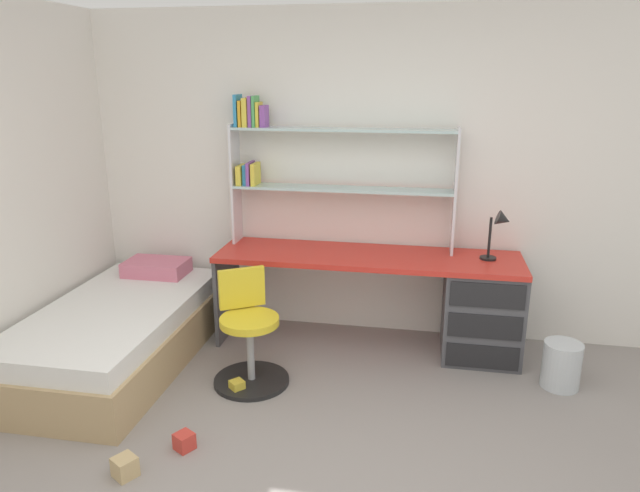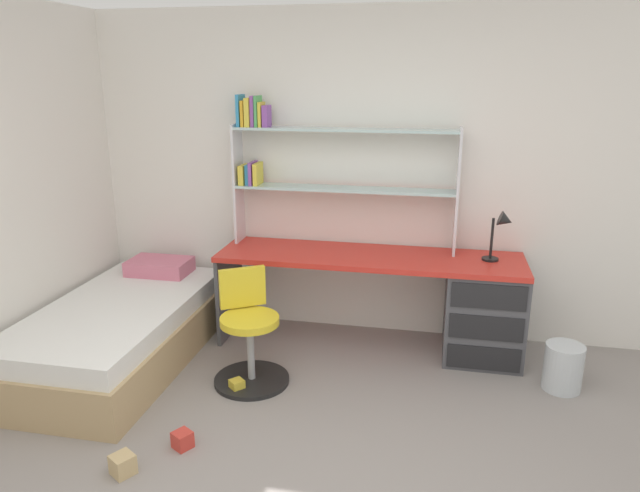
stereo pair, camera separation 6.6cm
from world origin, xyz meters
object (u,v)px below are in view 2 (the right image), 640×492
Objects in this scene: toy_block_yellow_1 at (237,386)px; desk at (451,301)px; toy_block_natural_0 at (123,465)px; swivel_chair at (249,340)px; toy_block_red_2 at (183,440)px; waste_bin at (563,367)px; bed_platform at (120,331)px; desk_lamp at (502,228)px; bookshelf_hutch at (316,159)px.

desk is at bearing 32.41° from toy_block_yellow_1.
swivel_chair is at bearing 72.01° from toy_block_natural_0.
desk is 20.58× the size of toy_block_natural_0.
toy_block_red_2 is (0.21, 0.28, -0.01)m from toy_block_natural_0.
desk is 2.17m from toy_block_red_2.
desk reaches higher than waste_bin.
bed_platform is 22.22× the size of toy_block_yellow_1.
toy_block_natural_0 is at bearing -127.68° from toy_block_red_2.
toy_block_red_2 is at bearing -98.80° from toy_block_yellow_1.
desk reaches higher than toy_block_red_2.
desk_lamp is 1.20× the size of waste_bin.
waste_bin is at bearing 12.70° from toy_block_yellow_1.
desk_lamp reaches higher than toy_block_red_2.
bed_platform is 16.94× the size of toy_block_natural_0.
toy_block_yellow_1 is at bearing -103.31° from swivel_chair.
toy_block_natural_0 is at bearing -107.99° from swivel_chair.
desk reaches higher than toy_block_yellow_1.
bookshelf_hutch is at bearing 72.43° from toy_block_natural_0.
bookshelf_hutch is 4.51× the size of desk_lamp.
bed_platform is 19.36× the size of toy_block_red_2.
toy_block_yellow_1 is (-0.04, -0.17, -0.26)m from swivel_chair.
desk_lamp is 2.88m from toy_block_natural_0.
bookshelf_hutch reaches higher than desk_lamp.
desk_lamp reaches higher than swivel_chair.
desk_lamp is 0.20× the size of bed_platform.
toy_block_red_2 is (-1.49, -1.53, -0.37)m from desk.
desk_lamp is at bearing -6.96° from bookshelf_hutch.
bookshelf_hutch reaches higher than bed_platform.
desk is 2.51m from toy_block_natural_0.
bookshelf_hutch is at bearing 162.05° from waste_bin.
waste_bin is at bearing -28.28° from desk.
toy_block_red_2 is (-1.81, -1.54, -0.95)m from desk_lamp.
toy_block_yellow_1 is at bearing -14.95° from bed_platform.
swivel_chair is at bearing 76.69° from toy_block_yellow_1.
bookshelf_hutch reaches higher than swivel_chair.
toy_block_natural_0 is (0.68, -1.18, -0.17)m from bed_platform.
bed_platform is at bearing -165.44° from desk.
toy_block_natural_0 is (-1.71, -1.80, -0.36)m from desk.
toy_block_natural_0 is at bearing -108.83° from toy_block_yellow_1.
waste_bin is (0.43, -0.42, -0.83)m from desk_lamp.
desk_lamp is 2.56m from toy_block_red_2.
waste_bin is 2.87× the size of toy_block_natural_0.
bookshelf_hutch reaches higher than toy_block_red_2.
bed_platform is (-1.31, -0.81, -1.20)m from bookshelf_hutch.
toy_block_yellow_1 is at bearing 71.17° from toy_block_natural_0.
bed_platform reaches higher than waste_bin.
bed_platform is at bearing 134.55° from toy_block_red_2.
desk_lamp is (1.39, -0.17, -0.43)m from bookshelf_hutch.
bed_platform is 3.14m from waste_bin.
waste_bin is (2.10, 0.31, -0.14)m from swivel_chair.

